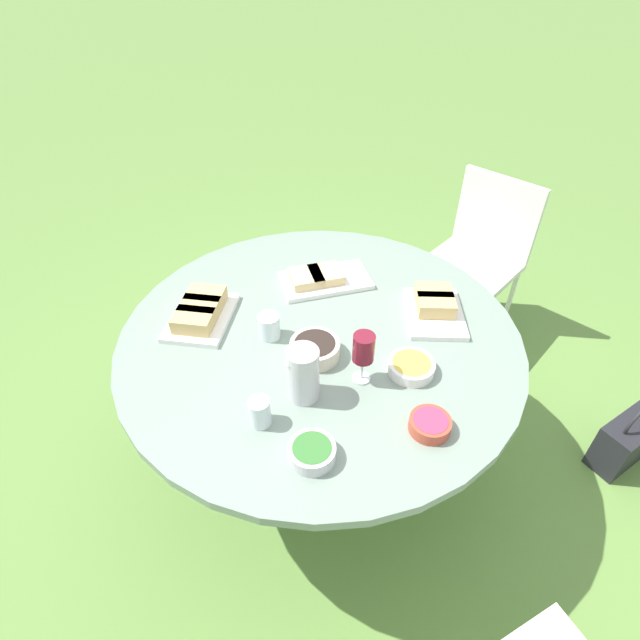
{
  "coord_description": "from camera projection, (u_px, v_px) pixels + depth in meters",
  "views": [
    {
      "loc": [
        0.72,
        1.12,
        1.95
      ],
      "look_at": [
        0.0,
        0.0,
        0.82
      ],
      "focal_mm": 28.0,
      "sensor_mm": 36.0,
      "label": 1
    }
  ],
  "objects": [
    {
      "name": "ground_plane",
      "position": [
        320.0,
        456.0,
        2.28
      ],
      "size": [
        40.0,
        40.0,
        0.0
      ],
      "primitive_type": "plane",
      "color": "#668E42"
    },
    {
      "name": "dining_table",
      "position": [
        320.0,
        352.0,
        1.85
      ],
      "size": [
        1.44,
        1.44,
        0.76
      ],
      "color": "#4C4C51",
      "rests_on": "ground_plane"
    },
    {
      "name": "chair_near_right",
      "position": [
        480.0,
        249.0,
        2.65
      ],
      "size": [
        0.52,
        0.53,
        0.89
      ],
      "color": "white",
      "rests_on": "ground_plane"
    },
    {
      "name": "water_pitcher",
      "position": [
        303.0,
        374.0,
        1.51
      ],
      "size": [
        0.11,
        0.1,
        0.19
      ],
      "color": "silver",
      "rests_on": "dining_table"
    },
    {
      "name": "wine_glass",
      "position": [
        364.0,
        349.0,
        1.53
      ],
      "size": [
        0.07,
        0.07,
        0.19
      ],
      "color": "silver",
      "rests_on": "dining_table"
    },
    {
      "name": "platter_bread_main",
      "position": [
        321.0,
        278.0,
        2.0
      ],
      "size": [
        0.4,
        0.29,
        0.06
      ],
      "color": "white",
      "rests_on": "dining_table"
    },
    {
      "name": "platter_charcuterie",
      "position": [
        435.0,
        306.0,
        1.86
      ],
      "size": [
        0.33,
        0.35,
        0.08
      ],
      "color": "white",
      "rests_on": "dining_table"
    },
    {
      "name": "platter_sandwich_side",
      "position": [
        200.0,
        312.0,
        1.82
      ],
      "size": [
        0.36,
        0.36,
        0.08
      ],
      "color": "white",
      "rests_on": "dining_table"
    },
    {
      "name": "bowl_fries",
      "position": [
        411.0,
        366.0,
        1.63
      ],
      "size": [
        0.15,
        0.15,
        0.04
      ],
      "color": "white",
      "rests_on": "dining_table"
    },
    {
      "name": "bowl_salad",
      "position": [
        312.0,
        452.0,
        1.38
      ],
      "size": [
        0.13,
        0.13,
        0.05
      ],
      "color": "silver",
      "rests_on": "dining_table"
    },
    {
      "name": "bowl_olives",
      "position": [
        315.0,
        348.0,
        1.68
      ],
      "size": [
        0.17,
        0.17,
        0.06
      ],
      "color": "beige",
      "rests_on": "dining_table"
    },
    {
      "name": "bowl_dip_red",
      "position": [
        430.0,
        424.0,
        1.45
      ],
      "size": [
        0.12,
        0.12,
        0.04
      ],
      "color": "#B74733",
      "rests_on": "dining_table"
    },
    {
      "name": "cup_water_near",
      "position": [
        260.0,
        412.0,
        1.46
      ],
      "size": [
        0.07,
        0.07,
        0.09
      ],
      "color": "silver",
      "rests_on": "dining_table"
    },
    {
      "name": "cup_water_far",
      "position": [
        269.0,
        326.0,
        1.75
      ],
      "size": [
        0.08,
        0.08,
        0.09
      ],
      "color": "silver",
      "rests_on": "dining_table"
    },
    {
      "name": "handbag",
      "position": [
        626.0,
        440.0,
        2.19
      ],
      "size": [
        0.3,
        0.14,
        0.37
      ],
      "color": "#232328",
      "rests_on": "ground_plane"
    }
  ]
}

